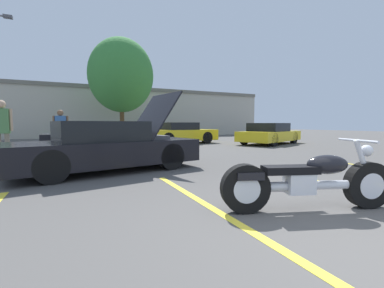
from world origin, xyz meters
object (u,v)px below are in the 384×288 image
at_px(parked_car_mid_right_row, 181,133).
at_px(parked_car_mid_left_row, 91,136).
at_px(tree_background, 121,75).
at_px(spectator_near_motorcycle, 2,126).
at_px(motorcycle, 308,181).
at_px(show_car_hood_open, 109,147).
at_px(parked_car_right_row, 269,134).
at_px(spectator_by_show_car, 61,128).

bearing_deg(parked_car_mid_right_row, parked_car_mid_left_row, -177.57).
distance_m(tree_background, parked_car_mid_right_row, 7.16).
distance_m(parked_car_mid_right_row, spectator_near_motorcycle, 9.16).
distance_m(tree_background, motorcycle, 17.41).
bearing_deg(tree_background, parked_car_mid_right_row, -65.28).
relative_size(tree_background, show_car_hood_open, 1.60).
xyz_separation_m(show_car_hood_open, parked_car_right_row, (9.42, 4.79, -0.02)).
height_order(parked_car_mid_right_row, spectator_by_show_car, spectator_by_show_car).
xyz_separation_m(parked_car_mid_left_row, parked_car_right_row, (9.39, -1.90, 0.03)).
relative_size(parked_car_mid_right_row, parked_car_right_row, 0.88).
distance_m(parked_car_mid_left_row, spectator_near_motorcycle, 5.11).
bearing_deg(spectator_near_motorcycle, spectator_by_show_car, 48.37).
relative_size(show_car_hood_open, parked_car_mid_left_row, 1.05).
xyz_separation_m(motorcycle, parked_car_mid_right_row, (3.01, 11.52, 0.20)).
bearing_deg(parked_car_mid_right_row, motorcycle, -109.77).
height_order(parked_car_mid_left_row, spectator_near_motorcycle, spectator_near_motorcycle).
bearing_deg(tree_background, parked_car_right_row, -49.22).
bearing_deg(spectator_by_show_car, parked_car_mid_right_row, 28.76).
bearing_deg(show_car_hood_open, motorcycle, -74.46).
bearing_deg(spectator_by_show_car, tree_background, 66.89).
distance_m(parked_car_mid_right_row, spectator_by_show_car, 7.10).
relative_size(tree_background, motorcycle, 3.15).
height_order(parked_car_right_row, spectator_by_show_car, spectator_by_show_car).
bearing_deg(parked_car_mid_right_row, spectator_by_show_car, -156.37).
height_order(parked_car_mid_left_row, spectator_by_show_car, spectator_by_show_car).
distance_m(motorcycle, show_car_hood_open, 4.64).
height_order(tree_background, spectator_near_motorcycle, tree_background).
distance_m(tree_background, show_car_hood_open, 13.59).
xyz_separation_m(motorcycle, parked_car_right_row, (7.38, 8.95, 0.18)).
distance_m(show_car_hood_open, parked_car_mid_right_row, 8.92).
xyz_separation_m(parked_car_mid_right_row, spectator_near_motorcycle, (-7.64, -5.02, 0.51)).
bearing_deg(parked_car_right_row, parked_car_mid_right_row, 127.56).
relative_size(tree_background, parked_car_mid_right_row, 1.75).
bearing_deg(tree_background, show_car_hood_open, -101.47).
bearing_deg(parked_car_mid_left_row, parked_car_mid_right_row, 4.93).
bearing_deg(show_car_hood_open, parked_car_mid_right_row, 44.95).
distance_m(show_car_hood_open, parked_car_right_row, 10.57).
relative_size(motorcycle, parked_car_mid_right_row, 0.55).
height_order(parked_car_mid_right_row, parked_car_mid_left_row, parked_car_mid_right_row).
xyz_separation_m(parked_car_mid_left_row, spectator_by_show_car, (-1.19, -2.74, 0.44)).
xyz_separation_m(motorcycle, show_car_hood_open, (-2.04, 4.16, 0.20)).
relative_size(motorcycle, spectator_near_motorcycle, 1.26).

